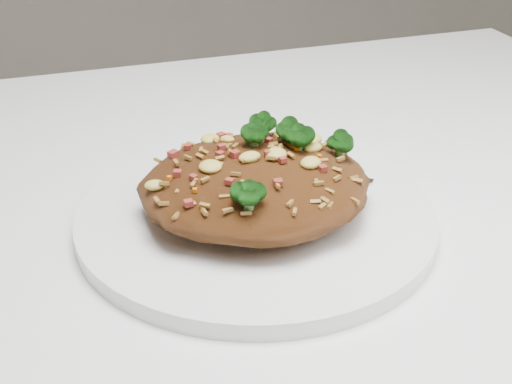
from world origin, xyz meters
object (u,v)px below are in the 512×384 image
at_px(fork, 289,168).
at_px(fried_rice, 257,175).
at_px(plate, 256,216).
at_px(dining_table, 134,334).

bearing_deg(fork, fried_rice, -92.86).
distance_m(plate, fried_rice, 0.04).
bearing_deg(fork, dining_table, -124.10).
height_order(fried_rice, fork, fried_rice).
relative_size(dining_table, fried_rice, 6.75).
bearing_deg(plate, fork, 47.93).
distance_m(dining_table, fork, 0.19).
relative_size(dining_table, plate, 4.26).
height_order(dining_table, fried_rice, fried_rice).
height_order(plate, fried_rice, fried_rice).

